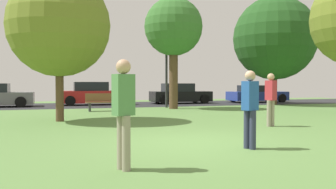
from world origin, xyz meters
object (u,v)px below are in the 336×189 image
object	(u,v)px
person_thrower	(124,108)
street_lamp_post	(166,69)
parked_car_red	(93,94)
parked_car_blue	(257,94)
oak_tree_right	(59,26)
person_bystander	(271,97)
birch_tree_lone	(173,28)
parked_car_black	(180,94)
park_bench	(101,102)
maple_tree_near	(275,38)
person_catcher	(250,106)

from	to	relation	value
person_thrower	street_lamp_post	distance (m)	15.38
parked_car_red	parked_car_blue	xyz separation A→B (m)	(12.01, -0.30, -0.09)
oak_tree_right	person_bystander	distance (m)	8.01
oak_tree_right	birch_tree_lone	bearing A→B (deg)	39.78
oak_tree_right	person_bystander	xyz separation A→B (m)	(6.59, -3.75, -2.57)
parked_car_red	parked_car_black	world-z (taller)	parked_car_red
person_thrower	park_bench	size ratio (longest dim) A/B	1.13
maple_tree_near	street_lamp_post	bearing A→B (deg)	-174.39
maple_tree_near	parked_car_red	distance (m)	12.58
maple_tree_near	street_lamp_post	distance (m)	8.11
oak_tree_right	street_lamp_post	xyz separation A→B (m)	(6.06, 6.13, -1.29)
birch_tree_lone	parked_car_blue	bearing A→B (deg)	30.42
birch_tree_lone	parked_car_black	distance (m)	6.68
maple_tree_near	parked_car_blue	distance (m)	4.88
maple_tree_near	park_bench	size ratio (longest dim) A/B	4.48
parked_car_black	parked_car_blue	size ratio (longest dim) A/B	0.97
maple_tree_near	person_catcher	bearing A→B (deg)	-125.40
maple_tree_near	parked_car_black	size ratio (longest dim) A/B	1.72
person_thrower	park_bench	distance (m)	12.96
parked_car_black	park_bench	xyz separation A→B (m)	(-6.19, -5.56, -0.18)
oak_tree_right	parked_car_black	world-z (taller)	oak_tree_right
parked_car_red	parked_car_black	xyz separation A→B (m)	(6.00, -0.06, -0.04)
person_thrower	person_bystander	distance (m)	7.31
birch_tree_lone	oak_tree_right	size ratio (longest dim) A/B	1.13
parked_car_red	birch_tree_lone	bearing A→B (deg)	-52.76
oak_tree_right	parked_car_red	size ratio (longest dim) A/B	1.21
parked_car_red	maple_tree_near	bearing A→B (deg)	-16.02
person_catcher	parked_car_blue	bearing A→B (deg)	-141.74
maple_tree_near	parked_car_black	bearing A→B (deg)	149.54
park_bench	parked_car_blue	bearing A→B (deg)	-156.45
person_thrower	street_lamp_post	xyz separation A→B (m)	(5.19, 14.42, 1.24)
parked_car_red	person_catcher	bearing A→B (deg)	-84.98
maple_tree_near	person_catcher	distance (m)	17.64
person_catcher	park_bench	size ratio (longest dim) A/B	1.06
maple_tree_near	birch_tree_lone	bearing A→B (deg)	-167.02
oak_tree_right	parked_car_red	xyz separation A→B (m)	(2.29, 10.21, -2.86)
birch_tree_lone	person_bystander	distance (m)	9.56
person_bystander	park_bench	bearing A→B (deg)	13.45
person_thrower	person_bystander	xyz separation A→B (m)	(5.72, 4.54, -0.04)
maple_tree_near	street_lamp_post	world-z (taller)	maple_tree_near
parked_car_red	parked_car_blue	size ratio (longest dim) A/B	1.05
person_bystander	parked_car_blue	bearing A→B (deg)	-44.23
parked_car_blue	parked_car_red	bearing A→B (deg)	178.56
birch_tree_lone	person_catcher	xyz separation A→B (m)	(-2.34, -12.33, -3.56)
person_catcher	parked_car_blue	distance (m)	20.07
maple_tree_near	oak_tree_right	xyz separation A→B (m)	(-13.84, -6.90, -0.86)
parked_car_black	parked_car_red	bearing A→B (deg)	179.47
maple_tree_near	person_bystander	bearing A→B (deg)	-124.24
parked_car_black	park_bench	size ratio (longest dim) A/B	2.60
oak_tree_right	person_thrower	xyz separation A→B (m)	(0.87, -8.29, -2.53)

